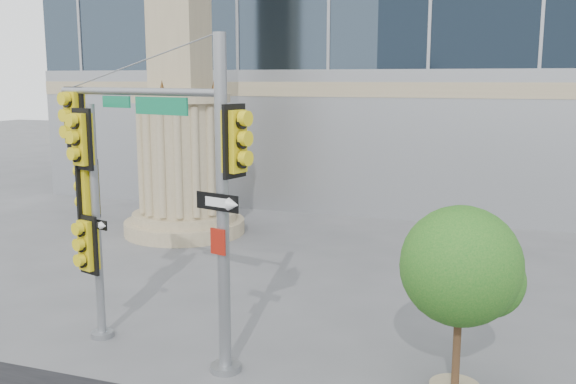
% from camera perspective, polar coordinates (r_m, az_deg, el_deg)
% --- Properties ---
extents(ground, '(120.00, 120.00, 0.00)m').
position_cam_1_polar(ground, '(13.89, -5.14, -13.97)').
color(ground, '#545456').
rests_on(ground, ground).
extents(monument, '(4.40, 4.40, 16.60)m').
position_cam_1_polar(monument, '(23.44, -9.51, 9.62)').
color(monument, tan).
rests_on(monument, ground).
extents(main_signal_pole, '(4.91, 1.71, 6.47)m').
position_cam_1_polar(main_signal_pole, '(12.71, -9.91, 2.50)').
color(main_signal_pole, slate).
rests_on(main_signal_pole, ground).
extents(secondary_signal_pole, '(0.88, 0.81, 5.12)m').
position_cam_1_polar(secondary_signal_pole, '(14.26, -17.26, -1.05)').
color(secondary_signal_pole, slate).
rests_on(secondary_signal_pole, ground).
extents(street_tree, '(2.21, 2.16, 3.45)m').
position_cam_1_polar(street_tree, '(11.90, 15.28, -6.79)').
color(street_tree, tan).
rests_on(street_tree, ground).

